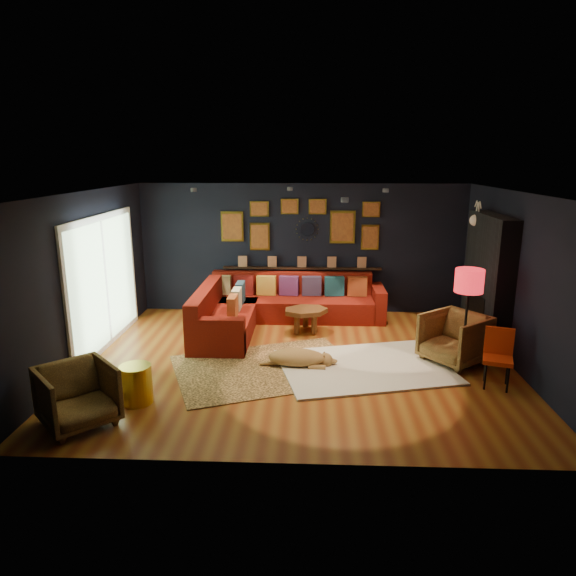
{
  "coord_description": "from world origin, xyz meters",
  "views": [
    {
      "loc": [
        0.17,
        -7.46,
        3.08
      ],
      "look_at": [
        -0.18,
        0.3,
        1.11
      ],
      "focal_mm": 32.0,
      "sensor_mm": 36.0,
      "label": 1
    }
  ],
  "objects_px": {
    "sectional": "(268,308)",
    "orange_chair": "(498,353)",
    "armchair_left": "(77,393)",
    "dog": "(297,354)",
    "gold_stool": "(136,384)",
    "pouf": "(241,320)",
    "floor_lamp": "(469,285)",
    "coffee_table": "(306,313)",
    "armchair_right": "(455,336)"
  },
  "relations": [
    {
      "from": "armchair_left",
      "to": "orange_chair",
      "type": "height_order",
      "value": "orange_chair"
    },
    {
      "from": "coffee_table",
      "to": "orange_chair",
      "type": "height_order",
      "value": "orange_chair"
    },
    {
      "from": "sectional",
      "to": "floor_lamp",
      "type": "height_order",
      "value": "floor_lamp"
    },
    {
      "from": "gold_stool",
      "to": "orange_chair",
      "type": "bearing_deg",
      "value": 8.74
    },
    {
      "from": "orange_chair",
      "to": "pouf",
      "type": "bearing_deg",
      "value": 168.14
    },
    {
      "from": "armchair_left",
      "to": "sectional",
      "type": "bearing_deg",
      "value": 19.71
    },
    {
      "from": "armchair_left",
      "to": "orange_chair",
      "type": "relative_size",
      "value": 1.0
    },
    {
      "from": "sectional",
      "to": "armchair_left",
      "type": "bearing_deg",
      "value": -116.64
    },
    {
      "from": "dog",
      "to": "floor_lamp",
      "type": "bearing_deg",
      "value": 6.03
    },
    {
      "from": "pouf",
      "to": "orange_chair",
      "type": "xyz_separation_m",
      "value": [
        3.86,
        -2.22,
        0.29
      ]
    },
    {
      "from": "gold_stool",
      "to": "armchair_left",
      "type": "bearing_deg",
      "value": -129.91
    },
    {
      "from": "pouf",
      "to": "gold_stool",
      "type": "distance_m",
      "value": 3.11
    },
    {
      "from": "dog",
      "to": "pouf",
      "type": "bearing_deg",
      "value": 124.83
    },
    {
      "from": "orange_chair",
      "to": "floor_lamp",
      "type": "relative_size",
      "value": 0.54
    },
    {
      "from": "orange_chair",
      "to": "dog",
      "type": "height_order",
      "value": "orange_chair"
    },
    {
      "from": "armchair_left",
      "to": "dog",
      "type": "relative_size",
      "value": 0.69
    },
    {
      "from": "coffee_table",
      "to": "floor_lamp",
      "type": "relative_size",
      "value": 0.64
    },
    {
      "from": "floor_lamp",
      "to": "sectional",
      "type": "bearing_deg",
      "value": 149.17
    },
    {
      "from": "sectional",
      "to": "floor_lamp",
      "type": "bearing_deg",
      "value": -30.83
    },
    {
      "from": "coffee_table",
      "to": "pouf",
      "type": "distance_m",
      "value": 1.2
    },
    {
      "from": "armchair_left",
      "to": "floor_lamp",
      "type": "xyz_separation_m",
      "value": [
        5.05,
        2.0,
        0.86
      ]
    },
    {
      "from": "pouf",
      "to": "gold_stool",
      "type": "xyz_separation_m",
      "value": [
        -0.96,
        -2.96,
        0.07
      ]
    },
    {
      "from": "coffee_table",
      "to": "pouf",
      "type": "bearing_deg",
      "value": 174.86
    },
    {
      "from": "coffee_table",
      "to": "armchair_left",
      "type": "xyz_separation_m",
      "value": [
        -2.65,
        -3.44,
        0.04
      ]
    },
    {
      "from": "pouf",
      "to": "armchair_right",
      "type": "height_order",
      "value": "armchair_right"
    },
    {
      "from": "pouf",
      "to": "dog",
      "type": "xyz_separation_m",
      "value": [
        1.07,
        -1.7,
        0.02
      ]
    },
    {
      "from": "sectional",
      "to": "armchair_left",
      "type": "distance_m",
      "value": 4.32
    },
    {
      "from": "armchair_right",
      "to": "coffee_table",
      "type": "bearing_deg",
      "value": -157.66
    },
    {
      "from": "armchair_right",
      "to": "dog",
      "type": "bearing_deg",
      "value": -121.3
    },
    {
      "from": "pouf",
      "to": "dog",
      "type": "relative_size",
      "value": 0.39
    },
    {
      "from": "orange_chair",
      "to": "floor_lamp",
      "type": "height_order",
      "value": "floor_lamp"
    },
    {
      "from": "armchair_left",
      "to": "floor_lamp",
      "type": "height_order",
      "value": "floor_lamp"
    },
    {
      "from": "pouf",
      "to": "armchair_left",
      "type": "xyz_separation_m",
      "value": [
        -1.46,
        -3.55,
        0.22
      ]
    },
    {
      "from": "sectional",
      "to": "gold_stool",
      "type": "xyz_separation_m",
      "value": [
        -1.44,
        -3.27,
        -0.07
      ]
    },
    {
      "from": "pouf",
      "to": "dog",
      "type": "bearing_deg",
      "value": -57.8
    },
    {
      "from": "armchair_right",
      "to": "dog",
      "type": "relative_size",
      "value": 0.73
    },
    {
      "from": "armchair_left",
      "to": "armchair_right",
      "type": "relative_size",
      "value": 0.95
    },
    {
      "from": "armchair_right",
      "to": "orange_chair",
      "type": "relative_size",
      "value": 1.05
    },
    {
      "from": "armchair_right",
      "to": "gold_stool",
      "type": "relative_size",
      "value": 1.69
    },
    {
      "from": "sectional",
      "to": "coffee_table",
      "type": "distance_m",
      "value": 0.82
    },
    {
      "from": "sectional",
      "to": "coffee_table",
      "type": "height_order",
      "value": "sectional"
    },
    {
      "from": "coffee_table",
      "to": "armchair_left",
      "type": "bearing_deg",
      "value": -127.54
    },
    {
      "from": "coffee_table",
      "to": "gold_stool",
      "type": "distance_m",
      "value": 3.57
    },
    {
      "from": "sectional",
      "to": "armchair_right",
      "type": "xyz_separation_m",
      "value": [
        3.01,
        -1.72,
        0.11
      ]
    },
    {
      "from": "sectional",
      "to": "floor_lamp",
      "type": "relative_size",
      "value": 2.26
    },
    {
      "from": "pouf",
      "to": "gold_stool",
      "type": "relative_size",
      "value": 0.9
    },
    {
      "from": "floor_lamp",
      "to": "dog",
      "type": "distance_m",
      "value": 2.74
    },
    {
      "from": "floor_lamp",
      "to": "dog",
      "type": "height_order",
      "value": "floor_lamp"
    },
    {
      "from": "coffee_table",
      "to": "dog",
      "type": "height_order",
      "value": "coffee_table"
    },
    {
      "from": "sectional",
      "to": "orange_chair",
      "type": "height_order",
      "value": "sectional"
    }
  ]
}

